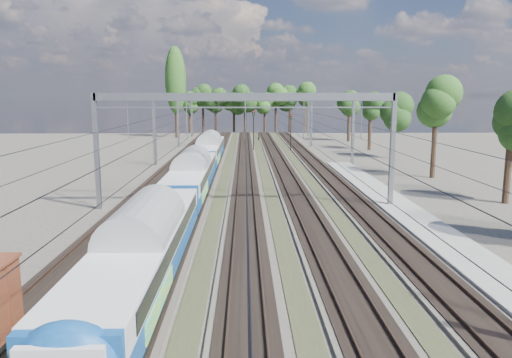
{
  "coord_description": "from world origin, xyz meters",
  "views": [
    {
      "loc": [
        -0.05,
        -8.56,
        8.78
      ],
      "look_at": [
        0.76,
        27.2,
        2.8
      ],
      "focal_mm": 35.0,
      "sensor_mm": 36.0,
      "label": 1
    }
  ],
  "objects_px": {
    "emu_train": "(192,172)",
    "signal_far": "(291,128)",
    "signal_near": "(254,125)",
    "worker": "(259,137)"
  },
  "relations": [
    {
      "from": "signal_near",
      "to": "signal_far",
      "type": "relative_size",
      "value": 1.11
    },
    {
      "from": "signal_near",
      "to": "emu_train",
      "type": "bearing_deg",
      "value": -108.24
    },
    {
      "from": "emu_train",
      "to": "signal_far",
      "type": "height_order",
      "value": "signal_far"
    },
    {
      "from": "emu_train",
      "to": "signal_far",
      "type": "relative_size",
      "value": 10.56
    },
    {
      "from": "signal_far",
      "to": "worker",
      "type": "bearing_deg",
      "value": 104.72
    },
    {
      "from": "worker",
      "to": "signal_near",
      "type": "relative_size",
      "value": 0.27
    },
    {
      "from": "worker",
      "to": "signal_near",
      "type": "height_order",
      "value": "signal_near"
    },
    {
      "from": "worker",
      "to": "signal_far",
      "type": "bearing_deg",
      "value": -174.33
    },
    {
      "from": "emu_train",
      "to": "signal_far",
      "type": "distance_m",
      "value": 40.82
    },
    {
      "from": "emu_train",
      "to": "worker",
      "type": "distance_m",
      "value": 56.46
    }
  ]
}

